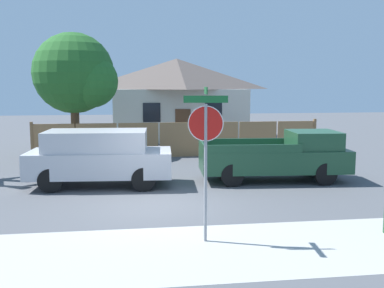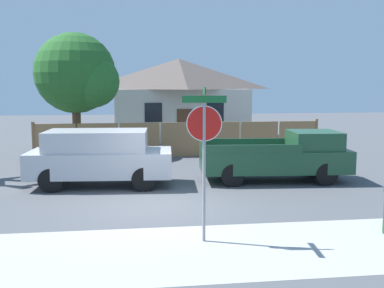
{
  "view_description": "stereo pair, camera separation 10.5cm",
  "coord_description": "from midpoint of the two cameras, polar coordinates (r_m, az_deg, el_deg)",
  "views": [
    {
      "loc": [
        -0.7,
        -12.33,
        3.37
      ],
      "look_at": [
        1.17,
        1.02,
        1.6
      ],
      "focal_mm": 42.0,
      "sensor_mm": 36.0,
      "label": 1
    },
    {
      "loc": [
        -0.59,
        -12.34,
        3.37
      ],
      "look_at": [
        1.17,
        1.02,
        1.6
      ],
      "focal_mm": 42.0,
      "sensor_mm": 36.0,
      "label": 2
    }
  ],
  "objects": [
    {
      "name": "red_suv",
      "position": [
        15.31,
        -11.43,
        -1.5
      ],
      "size": [
        4.83,
        2.28,
        1.88
      ],
      "rotation": [
        0.0,
        0.0,
        -0.07
      ],
      "color": "#B7B7BC",
      "rests_on": "ground"
    },
    {
      "name": "orange_pickup",
      "position": [
        16.14,
        11.35,
        -1.58
      ],
      "size": [
        5.27,
        2.23,
        1.76
      ],
      "rotation": [
        0.0,
        0.0,
        -0.07
      ],
      "color": "#1E472D",
      "rests_on": "ground"
    },
    {
      "name": "sidewalk_strip",
      "position": [
        9.38,
        -3.15,
        -13.55
      ],
      "size": [
        36.0,
        3.2,
        0.01
      ],
      "color": "#A3A39E",
      "rests_on": "ground"
    },
    {
      "name": "stop_sign",
      "position": [
        9.48,
        1.87,
        0.84
      ],
      "size": [
        0.93,
        0.84,
        3.33
      ],
      "rotation": [
        0.0,
        0.0,
        -0.11
      ],
      "color": "gray",
      "rests_on": "ground"
    },
    {
      "name": "ground_plane",
      "position": [
        12.8,
        -4.39,
        -7.8
      ],
      "size": [
        80.0,
        80.0,
        0.0
      ],
      "primitive_type": "plane",
      "color": "#4C4F54"
    },
    {
      "name": "wooden_fence",
      "position": [
        21.2,
        -1.32,
        0.57
      ],
      "size": [
        13.52,
        0.12,
        1.73
      ],
      "color": "#997047",
      "rests_on": "ground"
    },
    {
      "name": "house",
      "position": [
        29.3,
        -1.59,
        6.03
      ],
      "size": [
        8.66,
        7.16,
        5.07
      ],
      "color": "beige",
      "rests_on": "ground"
    },
    {
      "name": "oak_tree",
      "position": [
        21.97,
        -14.04,
        8.49
      ],
      "size": [
        3.98,
        3.79,
        5.83
      ],
      "color": "brown",
      "rests_on": "ground"
    }
  ]
}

